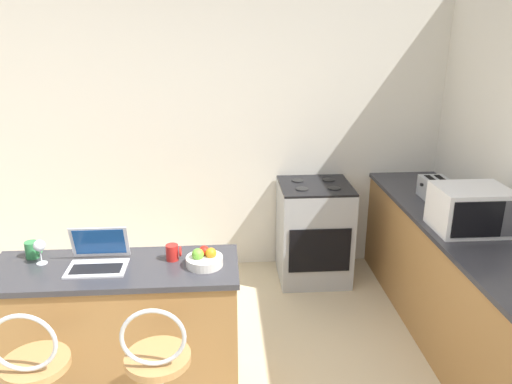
{
  "coord_description": "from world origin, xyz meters",
  "views": [
    {
      "loc": [
        0.15,
        -1.96,
        2.28
      ],
      "look_at": [
        0.41,
        1.74,
        1.01
      ],
      "focal_mm": 35.0,
      "sensor_mm": 36.0,
      "label": 1
    }
  ],
  "objects_px": {
    "wine_glass_tall": "(39,247)",
    "toaster": "(435,188)",
    "mug_green": "(32,250)",
    "storage_jar": "(475,199)",
    "microwave": "(470,209)",
    "laptop": "(98,256)",
    "mug_red": "(173,252)",
    "stove_range": "(314,232)",
    "fruit_bowl": "(204,259)"
  },
  "relations": [
    {
      "from": "laptop",
      "to": "mug_green",
      "type": "height_order",
      "value": "laptop"
    },
    {
      "from": "mug_red",
      "to": "fruit_bowl",
      "type": "distance_m",
      "value": 0.21
    },
    {
      "from": "toaster",
      "to": "wine_glass_tall",
      "type": "xyz_separation_m",
      "value": [
        -2.81,
        -0.97,
        0.03
      ]
    },
    {
      "from": "mug_green",
      "to": "storage_jar",
      "type": "bearing_deg",
      "value": 10.69
    },
    {
      "from": "mug_red",
      "to": "fruit_bowl",
      "type": "bearing_deg",
      "value": -23.61
    },
    {
      "from": "toaster",
      "to": "wine_glass_tall",
      "type": "height_order",
      "value": "toaster"
    },
    {
      "from": "storage_jar",
      "to": "stove_range",
      "type": "bearing_deg",
      "value": 146.66
    },
    {
      "from": "stove_range",
      "to": "storage_jar",
      "type": "bearing_deg",
      "value": -33.34
    },
    {
      "from": "toaster",
      "to": "fruit_bowl",
      "type": "bearing_deg",
      "value": -150.12
    },
    {
      "from": "wine_glass_tall",
      "to": "laptop",
      "type": "bearing_deg",
      "value": -7.03
    },
    {
      "from": "toaster",
      "to": "stove_range",
      "type": "distance_m",
      "value": 1.13
    },
    {
      "from": "stove_range",
      "to": "fruit_bowl",
      "type": "distance_m",
      "value": 1.82
    },
    {
      "from": "microwave",
      "to": "storage_jar",
      "type": "bearing_deg",
      "value": 58.23
    },
    {
      "from": "storage_jar",
      "to": "mug_green",
      "type": "height_order",
      "value": "storage_jar"
    },
    {
      "from": "laptop",
      "to": "fruit_bowl",
      "type": "height_order",
      "value": "laptop"
    },
    {
      "from": "microwave",
      "to": "mug_green",
      "type": "distance_m",
      "value": 2.87
    },
    {
      "from": "mug_red",
      "to": "fruit_bowl",
      "type": "xyz_separation_m",
      "value": [
        0.19,
        -0.08,
        -0.01
      ]
    },
    {
      "from": "laptop",
      "to": "stove_range",
      "type": "relative_size",
      "value": 0.37
    },
    {
      "from": "storage_jar",
      "to": "mug_green",
      "type": "xyz_separation_m",
      "value": [
        -3.08,
        -0.58,
        -0.04
      ]
    },
    {
      "from": "toaster",
      "to": "fruit_bowl",
      "type": "distance_m",
      "value": 2.12
    },
    {
      "from": "mug_green",
      "to": "fruit_bowl",
      "type": "xyz_separation_m",
      "value": [
        1.05,
        -0.18,
        -0.01
      ]
    },
    {
      "from": "microwave",
      "to": "mug_green",
      "type": "xyz_separation_m",
      "value": [
        -2.86,
        -0.22,
        -0.1
      ]
    },
    {
      "from": "wine_glass_tall",
      "to": "mug_red",
      "type": "relative_size",
      "value": 1.56
    },
    {
      "from": "microwave",
      "to": "fruit_bowl",
      "type": "height_order",
      "value": "microwave"
    },
    {
      "from": "toaster",
      "to": "storage_jar",
      "type": "xyz_separation_m",
      "value": [
        0.19,
        -0.3,
        0.01
      ]
    },
    {
      "from": "storage_jar",
      "to": "microwave",
      "type": "bearing_deg",
      "value": -121.77
    },
    {
      "from": "stove_range",
      "to": "mug_green",
      "type": "bearing_deg",
      "value": -146.93
    },
    {
      "from": "stove_range",
      "to": "laptop",
      "type": "bearing_deg",
      "value": -137.68
    },
    {
      "from": "microwave",
      "to": "fruit_bowl",
      "type": "bearing_deg",
      "value": -167.52
    },
    {
      "from": "laptop",
      "to": "mug_red",
      "type": "relative_size",
      "value": 3.47
    },
    {
      "from": "microwave",
      "to": "mug_red",
      "type": "xyz_separation_m",
      "value": [
        -2.0,
        -0.32,
        -0.1
      ]
    },
    {
      "from": "wine_glass_tall",
      "to": "mug_green",
      "type": "xyz_separation_m",
      "value": [
        -0.08,
        0.09,
        -0.06
      ]
    },
    {
      "from": "mug_green",
      "to": "fruit_bowl",
      "type": "height_order",
      "value": "fruit_bowl"
    },
    {
      "from": "microwave",
      "to": "storage_jar",
      "type": "height_order",
      "value": "microwave"
    },
    {
      "from": "mug_red",
      "to": "mug_green",
      "type": "distance_m",
      "value": 0.86
    },
    {
      "from": "microwave",
      "to": "stove_range",
      "type": "xyz_separation_m",
      "value": [
        -0.87,
        1.07,
        -0.61
      ]
    },
    {
      "from": "stove_range",
      "to": "toaster",
      "type": "bearing_deg",
      "value": -24.77
    },
    {
      "from": "microwave",
      "to": "wine_glass_tall",
      "type": "distance_m",
      "value": 2.8
    },
    {
      "from": "wine_glass_tall",
      "to": "mug_red",
      "type": "bearing_deg",
      "value": -0.3
    },
    {
      "from": "toaster",
      "to": "stove_range",
      "type": "height_order",
      "value": "toaster"
    },
    {
      "from": "microwave",
      "to": "wine_glass_tall",
      "type": "xyz_separation_m",
      "value": [
        -2.78,
        -0.31,
        -0.04
      ]
    },
    {
      "from": "laptop",
      "to": "mug_red",
      "type": "distance_m",
      "value": 0.44
    },
    {
      "from": "laptop",
      "to": "microwave",
      "type": "xyz_separation_m",
      "value": [
        2.43,
        0.35,
        0.1
      ]
    },
    {
      "from": "wine_glass_tall",
      "to": "mug_green",
      "type": "height_order",
      "value": "wine_glass_tall"
    },
    {
      "from": "mug_green",
      "to": "stove_range",
      "type": "bearing_deg",
      "value": 33.07
    },
    {
      "from": "laptop",
      "to": "toaster",
      "type": "height_order",
      "value": "laptop"
    },
    {
      "from": "laptop",
      "to": "mug_red",
      "type": "xyz_separation_m",
      "value": [
        0.43,
        0.04,
        -0.01
      ]
    },
    {
      "from": "wine_glass_tall",
      "to": "toaster",
      "type": "bearing_deg",
      "value": 19.03
    },
    {
      "from": "laptop",
      "to": "storage_jar",
      "type": "height_order",
      "value": "laptop"
    },
    {
      "from": "mug_red",
      "to": "storage_jar",
      "type": "xyz_separation_m",
      "value": [
        2.22,
        0.67,
        0.04
      ]
    }
  ]
}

